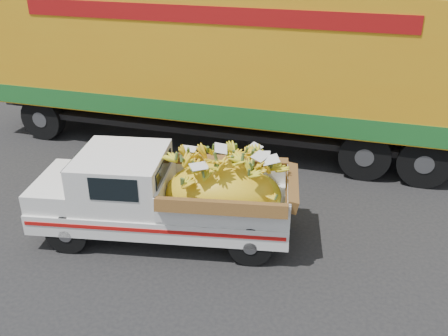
# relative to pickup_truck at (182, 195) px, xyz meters

# --- Properties ---
(ground) EXTENTS (100.00, 100.00, 0.00)m
(ground) POSITION_rel_pickup_truck_xyz_m (-1.59, -0.75, -0.83)
(ground) COLOR black
(ground) RESTS_ON ground
(curb) EXTENTS (60.00, 0.25, 0.15)m
(curb) POSITION_rel_pickup_truck_xyz_m (-1.59, 6.70, -0.75)
(curb) COLOR gray
(curb) RESTS_ON ground
(sidewalk) EXTENTS (60.00, 4.00, 0.14)m
(sidewalk) POSITION_rel_pickup_truck_xyz_m (-1.59, 8.80, -0.76)
(sidewalk) COLOR gray
(sidewalk) RESTS_ON ground
(pickup_truck) EXTENTS (4.57, 2.22, 1.54)m
(pickup_truck) POSITION_rel_pickup_truck_xyz_m (0.00, 0.00, 0.00)
(pickup_truck) COLOR black
(pickup_truck) RESTS_ON ground
(semi_trailer) EXTENTS (12.03, 2.92, 3.80)m
(semi_trailer) POSITION_rel_pickup_truck_xyz_m (-0.38, 4.25, 1.29)
(semi_trailer) COLOR black
(semi_trailer) RESTS_ON ground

